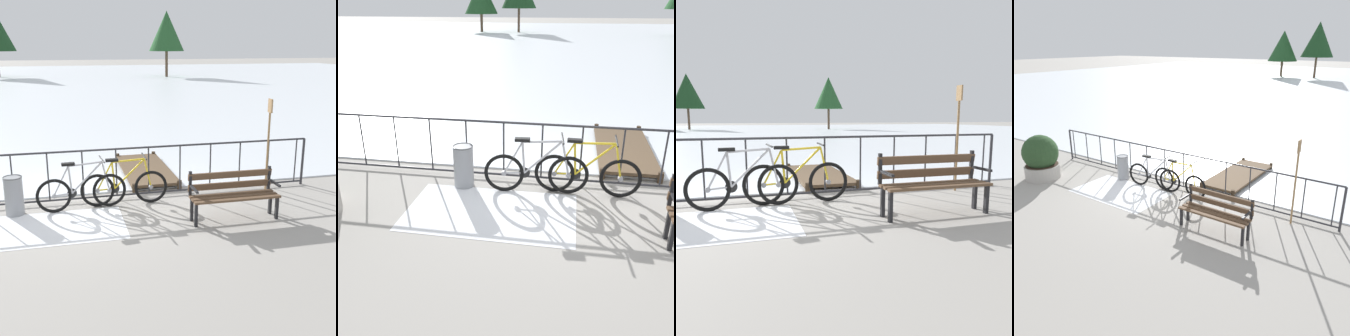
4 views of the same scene
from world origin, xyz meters
TOP-DOWN VIEW (x-y plane):
  - ground_plane at (0.00, 0.00)m, footprint 160.00×160.00m
  - snow_patch at (-0.98, -1.20)m, footprint 2.55×1.51m
  - railing_fence at (0.00, 0.00)m, footprint 9.06×0.06m
  - bicycle_near_railing at (0.44, -0.36)m, footprint 1.71×0.52m
  - bicycle_second at (-0.39, -0.43)m, footprint 1.71×0.52m
  - park_bench at (2.24, -1.51)m, footprint 1.60×0.49m
  - planter_with_shrub at (-3.70, -1.73)m, footprint 1.06×1.06m
  - trash_bin at (-1.62, -0.39)m, footprint 0.35×0.35m
  - oar_upright at (3.50, -0.26)m, footprint 0.04×0.16m
  - wooden_dock at (1.24, 1.66)m, footprint 1.10×2.82m
  - tree_far_west at (-10.01, 36.17)m, footprint 3.49×3.49m
  - tree_west_mid at (-5.99, 36.14)m, footprint 3.60×3.60m

SIDE VIEW (x-z plane):
  - ground_plane at x=0.00m, z-range 0.00..0.00m
  - snow_patch at x=-0.98m, z-range 0.00..0.01m
  - wooden_dock at x=1.24m, z-range 0.02..0.22m
  - bicycle_near_railing at x=0.44m, z-range -0.12..0.86m
  - bicycle_second at x=-0.39m, z-range -0.12..0.86m
  - trash_bin at x=-1.62m, z-range 0.01..0.74m
  - park_bench at x=2.24m, z-range 0.07..0.96m
  - railing_fence at x=0.00m, z-range 0.02..1.09m
  - planter_with_shrub at x=-3.70m, z-range -0.03..1.31m
  - oar_upright at x=3.50m, z-range 0.15..2.13m
  - tree_far_west at x=-10.01m, z-range 0.90..6.22m
  - tree_west_mid at x=-5.99m, z-range 1.18..7.36m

